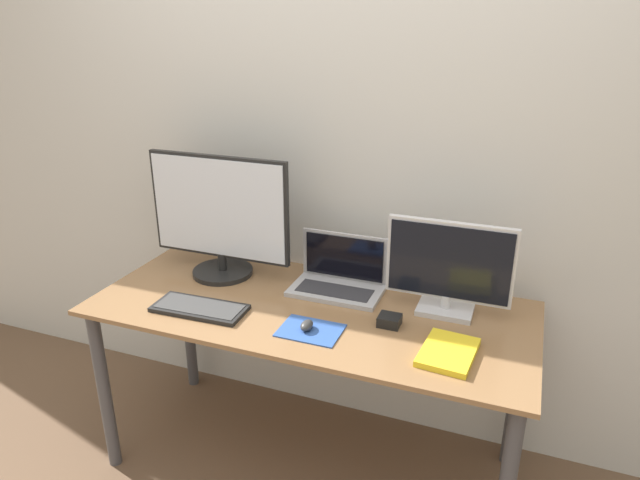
{
  "coord_description": "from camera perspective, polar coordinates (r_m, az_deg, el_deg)",
  "views": [
    {
      "loc": [
        0.72,
        -1.4,
        1.76
      ],
      "look_at": [
        0.02,
        0.42,
        0.99
      ],
      "focal_mm": 32.0,
      "sensor_mm": 36.0,
      "label": 1
    }
  ],
  "objects": [
    {
      "name": "monitor_left",
      "position": [
        2.36,
        -10.03,
        2.27
      ],
      "size": [
        0.61,
        0.25,
        0.51
      ],
      "color": "black",
      "rests_on": "desk"
    },
    {
      "name": "desk",
      "position": [
        2.21,
        -1.0,
        -9.08
      ],
      "size": [
        1.65,
        0.71,
        0.74
      ],
      "color": "olive",
      "rests_on": "ground_plane"
    },
    {
      "name": "wall_back",
      "position": [
        2.35,
        2.79,
        9.06
      ],
      "size": [
        7.0,
        0.05,
        2.5
      ],
      "color": "silver",
      "rests_on": "ground_plane"
    },
    {
      "name": "laptop",
      "position": [
        2.26,
        1.95,
        -3.68
      ],
      "size": [
        0.36,
        0.21,
        0.21
      ],
      "color": "#ADADB2",
      "rests_on": "desk"
    },
    {
      "name": "keyboard",
      "position": [
        2.17,
        -11.94,
        -6.67
      ],
      "size": [
        0.35,
        0.16,
        0.02
      ],
      "color": "black",
      "rests_on": "desk"
    },
    {
      "name": "book",
      "position": [
        1.91,
        12.7,
        -10.89
      ],
      "size": [
        0.18,
        0.24,
        0.02
      ],
      "color": "yellow",
      "rests_on": "desk"
    },
    {
      "name": "mousepad",
      "position": [
        2.0,
        -0.96,
        -9.03
      ],
      "size": [
        0.21,
        0.16,
        0.0
      ],
      "color": "#2D519E",
      "rests_on": "desk"
    },
    {
      "name": "power_brick",
      "position": [
        2.04,
        6.97,
        -7.99
      ],
      "size": [
        0.08,
        0.07,
        0.04
      ],
      "color": "black",
      "rests_on": "desk"
    },
    {
      "name": "mouse",
      "position": [
        1.99,
        -1.33,
        -8.53
      ],
      "size": [
        0.04,
        0.06,
        0.03
      ],
      "color": "#333333",
      "rests_on": "mousepad"
    },
    {
      "name": "monitor_right",
      "position": [
        2.09,
        12.77,
        -2.73
      ],
      "size": [
        0.45,
        0.14,
        0.35
      ],
      "color": "silver",
      "rests_on": "desk"
    }
  ]
}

